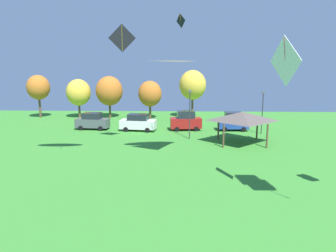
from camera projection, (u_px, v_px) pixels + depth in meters
kite_flying_0 at (181, 21)px, 29.83m from camera, size 0.89×1.13×1.39m
kite_flying_2 at (183, 76)px, 24.55m from camera, size 4.05×3.43×0.10m
kite_flying_3 at (122, 38)px, 30.26m from camera, size 2.78×0.31×2.79m
kite_flying_9 at (285, 61)px, 17.66m from camera, size 0.86×2.89×2.98m
parked_car_leftmost at (92, 121)px, 41.59m from camera, size 4.68×2.26×2.35m
parked_car_second_from_left at (138, 122)px, 40.65m from camera, size 5.00×2.55×2.31m
parked_car_third_from_left at (186, 121)px, 41.07m from camera, size 4.37×2.37×2.65m
parked_car_rightmost_in_row at (233, 122)px, 40.88m from camera, size 4.05×2.10×2.52m
park_pavilion at (242, 116)px, 33.64m from camera, size 6.00×5.37×3.60m
light_post_0 at (190, 112)px, 35.60m from camera, size 0.36×0.20×5.87m
light_post_1 at (262, 110)px, 38.46m from camera, size 0.36×0.20×5.44m
treeline_tree_0 at (38, 88)px, 50.61m from camera, size 3.79×3.79×7.28m
treeline_tree_1 at (78, 93)px, 50.81m from camera, size 4.08×4.08×6.58m
treeline_tree_2 at (109, 91)px, 50.68m from camera, size 4.52×4.52×7.08m
treeline_tree_3 at (150, 94)px, 49.82m from camera, size 3.91×3.91×6.35m
treeline_tree_4 at (193, 85)px, 50.56m from camera, size 4.53×4.53×8.08m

